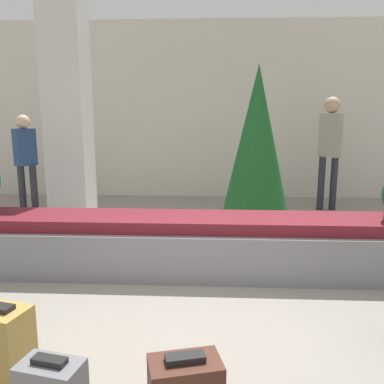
% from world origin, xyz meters
% --- Properties ---
extents(ground_plane, '(18.00, 18.00, 0.00)m').
position_xyz_m(ground_plane, '(0.00, 0.00, 0.00)').
color(ground_plane, gray).
extents(back_wall, '(18.00, 0.06, 3.20)m').
position_xyz_m(back_wall, '(0.00, 5.19, 1.60)').
color(back_wall, beige).
rests_on(back_wall, ground_plane).
extents(carousel, '(8.63, 0.75, 0.59)m').
position_xyz_m(carousel, '(0.00, 1.39, 0.28)').
color(carousel, gray).
rests_on(carousel, ground_plane).
extents(pillar, '(0.53, 0.53, 3.20)m').
position_xyz_m(pillar, '(-1.73, 2.88, 1.60)').
color(pillar, silver).
rests_on(pillar, ground_plane).
extents(suitcase_6, '(0.37, 0.31, 0.56)m').
position_xyz_m(suitcase_6, '(-1.02, -0.57, 0.27)').
color(suitcase_6, '#A3843D').
rests_on(suitcase_6, ground_plane).
extents(traveler_0, '(0.35, 0.36, 1.83)m').
position_xyz_m(traveler_0, '(2.08, 4.20, 1.12)').
color(traveler_0, '#282833').
rests_on(traveler_0, ground_plane).
extents(traveler_1, '(0.33, 0.36, 1.55)m').
position_xyz_m(traveler_1, '(-2.82, 3.90, 0.91)').
color(traveler_1, '#282833').
rests_on(traveler_1, ground_plane).
extents(decorated_tree, '(0.92, 0.92, 2.20)m').
position_xyz_m(decorated_tree, '(0.76, 2.64, 1.19)').
color(decorated_tree, '#4C331E').
rests_on(decorated_tree, ground_plane).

